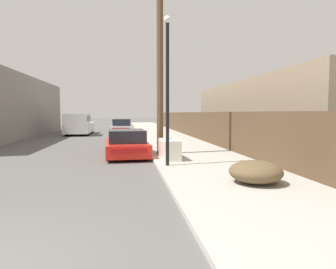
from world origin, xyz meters
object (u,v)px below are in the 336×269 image
Objects in this scene: discarded_fridge at (169,149)px; street_lamp at (167,81)px; utility_pole at (160,46)px; brush_pile at (256,172)px; parked_sports_car_red at (126,144)px; car_parked_mid at (122,128)px; pickup_truck at (79,124)px.

street_lamp is (-0.29, -1.50, 2.58)m from discarded_fridge.
utility_pole reaches higher than street_lamp.
discarded_fridge is at bearing 110.49° from brush_pile.
parked_sports_car_red is at bearing 113.01° from street_lamp.
utility_pole is (1.85, -13.05, 4.27)m from car_parked_mid.
car_parked_mid is at bearing 162.51° from pickup_truck.
parked_sports_car_red is 0.78× the size of pickup_truck.
car_parked_mid reaches higher than parked_sports_car_red.
car_parked_mid is 0.91× the size of street_lamp.
discarded_fridge is at bearing 79.14° from street_lamp.
parked_sports_car_red is 12.71m from car_parked_mid.
pickup_truck is at bearing 103.68° from parked_sports_car_red.
pickup_truck is at bearing 110.53° from brush_pile.
utility_pole is at bearing -79.62° from car_parked_mid.
discarded_fridge is 0.18× the size of utility_pole.
pickup_truck is 21.62m from brush_pile.
parked_sports_car_red is 4.47m from street_lamp.
discarded_fridge is 4.69m from utility_pole.
car_parked_mid is 4.05m from pickup_truck.
utility_pole reaches higher than car_parked_mid.
brush_pile is (7.58, -20.24, -0.53)m from pickup_truck.
parked_sports_car_red is 14.53m from pickup_truck.
street_lamp is (-0.08, -3.04, -1.85)m from utility_pole.
brush_pile is (1.67, -4.46, -0.09)m from discarded_fridge.
brush_pile is at bearing -64.98° from parked_sports_car_red.
parked_sports_car_red is 4.66m from utility_pole.
discarded_fridge is 3.00m from street_lamp.
parked_sports_car_red is (-1.72, 1.88, 0.04)m from discarded_fridge.
street_lamp is 3.62× the size of brush_pile.
pickup_truck is (-4.19, 13.90, 0.39)m from parked_sports_car_red.
pickup_truck is 3.97× the size of brush_pile.
street_lamp is 4.44m from brush_pile.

